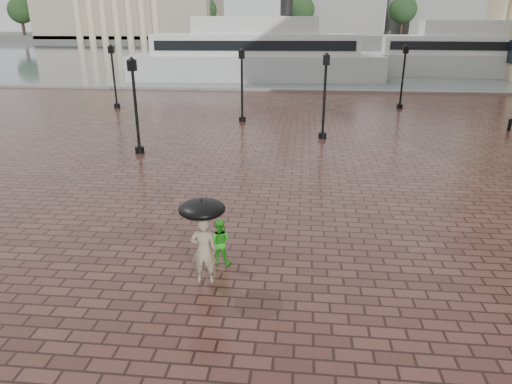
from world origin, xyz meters
TOP-DOWN VIEW (x-y plane):
  - ground at (0.00, 0.00)m, footprint 300.00×300.00m
  - harbour_water at (0.00, 92.00)m, footprint 240.00×240.00m
  - quay_edge at (0.00, 32.00)m, footprint 80.00×0.60m
  - far_shore at (0.00, 160.00)m, footprint 300.00×60.00m
  - distant_skyline at (48.14, 150.00)m, footprint 102.50×22.00m
  - far_trees at (0.00, 138.00)m, footprint 188.00×8.00m
  - street_lamps at (-1.60, 17.60)m, footprint 21.44×14.44m
  - adult_pedestrian at (-0.34, -1.32)m, footprint 0.66×0.47m
  - child_pedestrian at (-0.14, -0.35)m, footprint 0.63×0.50m
  - ferry_near at (-3.56, 40.81)m, footprint 27.74×8.18m
  - ferry_far at (21.48, 46.99)m, footprint 26.26×8.10m
  - umbrella at (-0.34, -1.32)m, footprint 1.10×1.10m

SIDE VIEW (x-z plane):
  - ground at x=0.00m, z-range 0.00..0.00m
  - harbour_water at x=0.00m, z-range 0.00..0.00m
  - quay_edge at x=0.00m, z-range -0.15..0.15m
  - child_pedestrian at x=-0.14m, z-range 0.00..1.25m
  - adult_pedestrian at x=-0.34m, z-range 0.00..1.72m
  - far_shore at x=0.00m, z-range 0.00..2.00m
  - umbrella at x=-0.34m, z-range 1.37..2.52m
  - street_lamps at x=-1.60m, z-range 0.13..4.53m
  - ferry_far at x=21.48m, z-range -1.69..6.79m
  - ferry_near at x=-3.56m, z-range -1.79..7.19m
  - far_trees at x=0.00m, z-range 2.67..16.17m
  - distant_skyline at x=48.14m, z-range -7.05..25.95m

